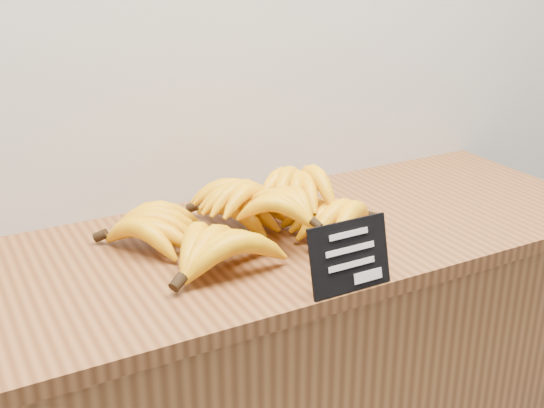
# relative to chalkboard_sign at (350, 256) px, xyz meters

# --- Properties ---
(counter_top) EXTENTS (1.52, 0.54, 0.03)m
(counter_top) POSITION_rel_chalkboard_sign_xyz_m (-0.04, 0.25, -0.07)
(counter_top) COLOR brown
(counter_top) RESTS_ON counter
(chalkboard_sign) EXTENTS (0.15, 0.04, 0.12)m
(chalkboard_sign) POSITION_rel_chalkboard_sign_xyz_m (0.00, 0.00, 0.00)
(chalkboard_sign) COLOR black
(chalkboard_sign) RESTS_ON counter_top
(banana_pile) EXTENTS (0.53, 0.39, 0.12)m
(banana_pile) POSITION_rel_chalkboard_sign_xyz_m (-0.06, 0.26, -0.01)
(banana_pile) COLOR #E8A809
(banana_pile) RESTS_ON counter_top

